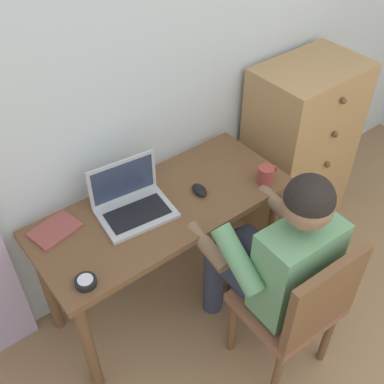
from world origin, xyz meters
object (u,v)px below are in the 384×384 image
chair (298,307)px  desk_clock (86,282)px  person_seated (275,255)px  notebook_pad (55,230)px  laptop (132,202)px  computer_mouse (199,190)px  desk (164,222)px  coffee_mug (266,175)px  dresser (299,147)px

chair → desk_clock: bearing=145.2°
person_seated → notebook_pad: 1.00m
laptop → computer_mouse: bearing=-17.1°
desk → laptop: bearing=154.2°
person_seated → notebook_pad: person_seated is taller
desk_clock → desk: bearing=20.1°
desk → desk_clock: desk_clock is taller
laptop → coffee_mug: size_ratio=3.05×
desk → computer_mouse: size_ratio=12.77×
notebook_pad → desk: bearing=-30.6°
dresser → chair: size_ratio=1.23×
desk_clock → coffee_mug: bearing=0.3°
desk → chair: bearing=-71.8°
person_seated → computer_mouse: size_ratio=12.00×
desk → desk_clock: bearing=-159.9°
chair → desk_clock: size_ratio=9.80×
person_seated → coffee_mug: person_seated is taller
desk → desk_clock: 0.56m
chair → computer_mouse: (-0.04, 0.67, 0.25)m
desk → chair: size_ratio=1.45×
chair → person_seated: bearing=88.2°
desk_clock → coffee_mug: 1.02m
person_seated → computer_mouse: bearing=94.9°
dresser → person_seated: 1.04m
dresser → notebook_pad: size_ratio=5.16×
chair → laptop: bearing=115.2°
dresser → coffee_mug: dresser is taller
coffee_mug → chair: bearing=-117.6°
coffee_mug → notebook_pad: bearing=160.7°
laptop → dresser: bearing=0.4°
computer_mouse → desk_clock: 0.73m
notebook_pad → chair: bearing=-62.5°
desk_clock → computer_mouse: bearing=12.0°
dresser → person_seated: bearing=-144.7°
person_seated → notebook_pad: (-0.72, 0.69, 0.06)m
person_seated → computer_mouse: person_seated is taller
dresser → notebook_pad: 1.57m
desk → chair: 0.75m
coffee_mug → person_seated: bearing=-128.2°
chair → coffee_mug: size_ratio=7.35×
chair → laptop: 0.90m
desk_clock → notebook_pad: 0.35m
notebook_pad → computer_mouse: bearing=-28.4°
person_seated → computer_mouse: (-0.04, 0.49, 0.07)m
desk → notebook_pad: bearing=161.3°
computer_mouse → notebook_pad: (-0.68, 0.20, -0.01)m
computer_mouse → laptop: bearing=170.9°
desk → notebook_pad: 0.52m
laptop → computer_mouse: size_ratio=3.66×
laptop → notebook_pad: laptop is taller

